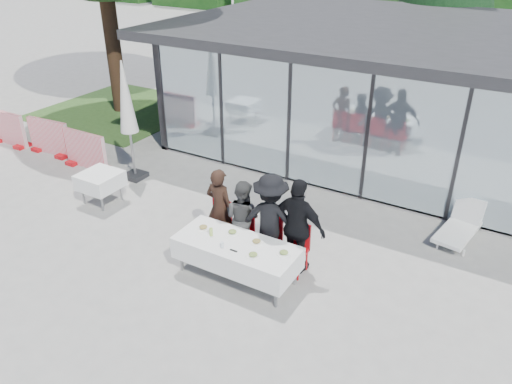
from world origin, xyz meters
TOP-DOWN VIEW (x-y plane):
  - ground at (0.00, 0.00)m, footprint 90.00×90.00m
  - pavilion at (2.00, 8.16)m, footprint 14.80×8.80m
  - dining_table at (0.09, 0.05)m, footprint 2.26×0.96m
  - diner_a at (-0.79, 0.82)m, footprint 0.63×0.63m
  - diner_chair_a at (-0.79, 0.80)m, footprint 0.44×0.44m
  - diner_b at (-0.26, 0.82)m, footprint 0.82×0.82m
  - diner_chair_b at (-0.26, 0.80)m, footprint 0.44×0.44m
  - diner_c at (0.35, 0.82)m, footprint 1.41×1.41m
  - diner_chair_c at (0.35, 0.80)m, footprint 0.44×0.44m
  - diner_d at (0.92, 0.82)m, footprint 1.19×1.19m
  - diner_chair_d at (0.92, 0.80)m, footprint 0.44×0.44m
  - plate_a at (-0.69, 0.14)m, footprint 0.25×0.25m
  - plate_b at (-0.14, 0.27)m, footprint 0.25×0.25m
  - plate_c at (0.40, 0.23)m, footprint 0.25×0.25m
  - plate_d at (0.98, 0.17)m, footprint 0.25×0.25m
  - plate_extra at (0.55, -0.15)m, footprint 0.25×0.25m
  - juice_bottle at (-0.44, 0.02)m, footprint 0.06×0.06m
  - drinking_glasses at (-0.05, -0.19)m, footprint 0.07×0.07m
  - folded_eyeglasses at (0.18, -0.19)m, footprint 0.14×0.03m
  - spare_table_left at (-4.14, 0.86)m, footprint 0.86×0.86m
  - market_umbrella at (-4.37, 2.21)m, footprint 0.50×0.50m
  - lounger at (3.34, 3.56)m, footprint 0.81×1.41m
  - grass_patch at (-8.50, 6.00)m, footprint 5.00×5.00m

SIDE VIEW (x-z plane):
  - ground at x=0.00m, z-range 0.00..0.00m
  - grass_patch at x=-8.50m, z-range 0.00..0.02m
  - lounger at x=3.34m, z-range -0.10..0.62m
  - diner_chair_a at x=-0.79m, z-range 0.05..1.03m
  - diner_chair_b at x=-0.26m, z-range 0.05..1.03m
  - diner_chair_c at x=0.35m, z-range 0.05..1.03m
  - diner_chair_d at x=0.92m, z-range 0.05..1.03m
  - dining_table at x=0.09m, z-range 0.16..0.91m
  - spare_table_left at x=-4.14m, z-range 0.18..0.92m
  - folded_eyeglasses at x=0.18m, z-range 0.75..0.76m
  - diner_b at x=-0.26m, z-range 0.00..1.55m
  - plate_a at x=-0.69m, z-range 0.74..0.81m
  - plate_b at x=-0.14m, z-range 0.74..0.81m
  - plate_c at x=0.40m, z-range 0.74..0.81m
  - plate_d at x=0.98m, z-range 0.74..0.81m
  - plate_extra at x=0.55m, z-range 0.74..0.81m
  - drinking_glasses at x=-0.05m, z-range 0.75..0.85m
  - juice_bottle at x=-0.44m, z-range 0.75..0.90m
  - diner_a at x=-0.79m, z-range 0.00..1.67m
  - diner_c at x=0.35m, z-range 0.00..1.83m
  - diner_d at x=0.92m, z-range 0.00..1.87m
  - market_umbrella at x=-4.37m, z-range 0.45..3.45m
  - pavilion at x=2.00m, z-range 0.43..3.87m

